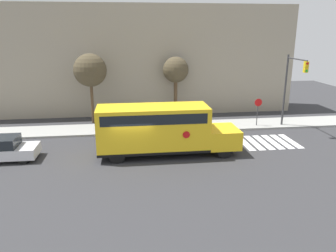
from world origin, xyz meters
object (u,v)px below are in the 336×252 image
object	(u,v)px
traffic_light	(291,82)
tree_far_sidewalk	(90,70)
tree_near_sidewalk	(176,71)
school_bus	(160,128)
parked_car	(2,149)
stop_sign	(258,109)

from	to	relation	value
traffic_light	tree_far_sidewalk	size ratio (longest dim) A/B	1.00
traffic_light	tree_near_sidewalk	distance (m)	9.93
school_bus	parked_car	xyz separation A→B (m)	(-9.85, 0.35, -1.09)
parked_car	tree_far_sidewalk	bearing A→B (deg)	59.13
parked_car	traffic_light	distance (m)	21.43
parked_car	stop_sign	distance (m)	19.28
traffic_light	tree_far_sidewalk	xyz separation A→B (m)	(-15.97, 4.09, 0.67)
parked_car	traffic_light	xyz separation A→B (m)	(20.81, 4.01, 3.18)
stop_sign	school_bus	bearing A→B (deg)	-148.85
school_bus	traffic_light	world-z (taller)	traffic_light
parked_car	tree_near_sidewalk	size ratio (longest dim) A/B	0.72
stop_sign	traffic_light	size ratio (longest dim) A/B	0.41
parked_car	tree_far_sidewalk	size ratio (longest dim) A/B	0.67
traffic_light	stop_sign	bearing A→B (deg)	156.89
school_bus	parked_car	distance (m)	9.92
school_bus	tree_near_sidewalk	distance (m)	10.13
school_bus	tree_far_sidewalk	distance (m)	10.20
traffic_light	tree_near_sidewalk	world-z (taller)	traffic_light
parked_car	tree_near_sidewalk	world-z (taller)	tree_near_sidewalk
traffic_light	tree_near_sidewalk	xyz separation A→B (m)	(-8.49, 5.14, 0.43)
school_bus	stop_sign	world-z (taller)	school_bus
tree_near_sidewalk	tree_far_sidewalk	bearing A→B (deg)	-172.06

